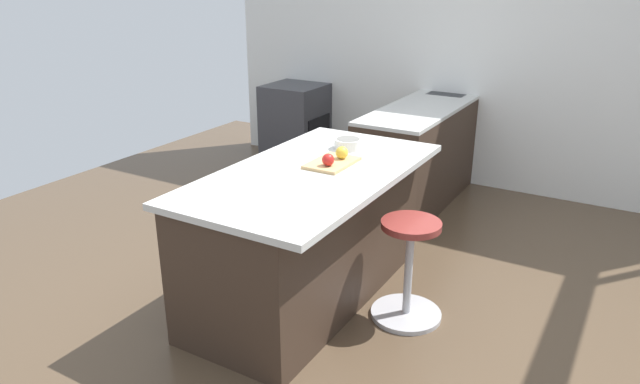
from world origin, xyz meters
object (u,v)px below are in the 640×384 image
object	(u,v)px
apple_red	(328,160)
apple_yellow	(342,153)
stool_by_window	(408,273)
kitchen_island	(307,233)
fruit_bowl	(348,143)
cutting_board	(332,163)
oven_range	(296,124)

from	to	relation	value
apple_red	apple_yellow	bearing A→B (deg)	178.54
stool_by_window	apple_yellow	distance (m)	0.86
kitchen_island	apple_yellow	size ratio (longest dim) A/B	22.84
kitchen_island	fruit_bowl	xyz separation A→B (m)	(-0.52, 0.02, 0.48)
kitchen_island	apple_red	size ratio (longest dim) A/B	23.95
stool_by_window	apple_red	size ratio (longest dim) A/B	8.39
cutting_board	fruit_bowl	bearing A→B (deg)	-168.44
oven_range	apple_red	bearing A→B (deg)	36.80
cutting_board	apple_yellow	xyz separation A→B (m)	(-0.08, 0.03, 0.05)
kitchen_island	apple_red	distance (m)	0.51
stool_by_window	apple_yellow	bearing A→B (deg)	-105.71
apple_yellow	fruit_bowl	distance (m)	0.29
stool_by_window	apple_red	world-z (taller)	apple_red
kitchen_island	apple_yellow	xyz separation A→B (m)	(-0.24, 0.12, 0.50)
apple_red	apple_yellow	distance (m)	0.17
apple_yellow	fruit_bowl	world-z (taller)	apple_yellow
fruit_bowl	oven_range	bearing A→B (deg)	-138.83
cutting_board	fruit_bowl	world-z (taller)	fruit_bowl
cutting_board	oven_range	bearing A→B (deg)	-142.48
kitchen_island	apple_red	bearing A→B (deg)	123.44
kitchen_island	stool_by_window	world-z (taller)	kitchen_island
cutting_board	apple_red	bearing A→B (deg)	13.94
stool_by_window	apple_red	xyz separation A→B (m)	(0.01, -0.56, 0.64)
cutting_board	stool_by_window	bearing A→B (deg)	82.67
apple_red	apple_yellow	world-z (taller)	apple_yellow
oven_range	stool_by_window	world-z (taller)	oven_range
oven_range	apple_yellow	xyz separation A→B (m)	(2.15, 1.74, 0.51)
cutting_board	fruit_bowl	size ratio (longest dim) A/B	1.86
kitchen_island	fruit_bowl	world-z (taller)	fruit_bowl
apple_red	kitchen_island	bearing A→B (deg)	-56.56
cutting_board	apple_red	distance (m)	0.10
oven_range	stool_by_window	bearing A→B (deg)	44.86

